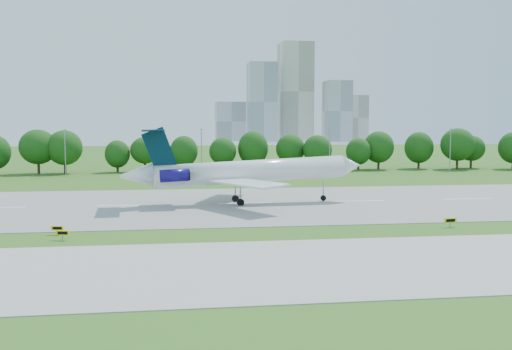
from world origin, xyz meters
name	(u,v)px	position (x,y,z in m)	size (l,w,h in m)	color
ground	(105,235)	(0.00, 0.00, 0.00)	(600.00, 600.00, 0.00)	#345E18
runway	(124,206)	(0.00, 25.00, 0.04)	(400.00, 45.00, 0.08)	gray
taxiway	(80,273)	(0.00, -18.00, 0.04)	(400.00, 23.00, 0.08)	#ADADA8
tree_line	(146,150)	(0.00, 92.00, 6.19)	(288.40, 8.40, 10.40)	#382314
light_poles	(134,151)	(-2.50, 82.00, 6.34)	(175.90, 0.25, 12.19)	gray
skyline	(290,104)	(100.16, 390.61, 30.46)	(127.00, 52.00, 80.00)	#B2B2B7
airliner	(238,171)	(18.86, 24.84, 5.55)	(41.38, 30.05, 13.01)	white
taxi_sign_left	(62,233)	(-4.47, -2.52, 0.84)	(1.62, 0.59, 1.14)	gray
taxi_sign_centre	(57,228)	(-5.76, 0.91, 0.81)	(1.55, 0.52, 1.09)	gray
taxi_sign_right	(450,220)	(43.89, -0.70, 0.90)	(1.74, 0.39, 1.21)	gray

